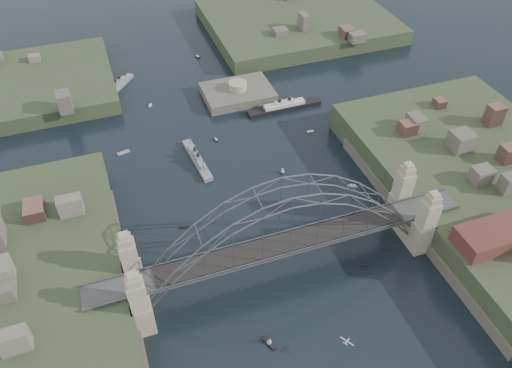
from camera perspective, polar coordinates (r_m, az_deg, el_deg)
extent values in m
plane|color=black|center=(113.92, 3.04, -9.52)|extent=(500.00, 500.00, 0.00)
cube|color=#474749|center=(107.73, 3.19, -6.90)|extent=(84.00, 6.00, 0.70)
cube|color=#4F555B|center=(105.55, 3.81, -7.87)|extent=(84.00, 0.25, 0.50)
cube|color=#4F555B|center=(109.13, 2.62, -5.59)|extent=(84.00, 0.25, 0.50)
cube|color=black|center=(107.31, 3.21, -6.71)|extent=(55.20, 5.20, 0.35)
cube|color=tan|center=(100.15, -13.09, -13.02)|extent=(3.40, 3.40, 17.70)
cube|color=tan|center=(106.36, -13.99, -8.75)|extent=(3.40, 3.40, 17.70)
cube|color=tan|center=(116.87, 18.68, -4.15)|extent=(3.40, 3.40, 17.70)
cube|color=tan|center=(122.23, 16.17, -0.98)|extent=(3.40, 3.40, 17.70)
cube|color=tan|center=(107.02, -13.14, -12.38)|extent=(4.08, 13.80, 8.00)
cube|color=tan|center=(122.81, 16.94, -4.13)|extent=(4.08, 13.80, 8.00)
cube|color=#323F25|center=(112.46, -26.77, -15.66)|extent=(50.00, 90.00, 12.00)
cube|color=#544E44|center=(109.61, -14.99, -13.75)|extent=(6.00, 70.00, 4.00)
cube|color=#323F25|center=(139.02, 25.90, -1.81)|extent=(50.00, 90.00, 12.00)
cube|color=#544E44|center=(126.90, 18.18, -4.60)|extent=(6.00, 70.00, 4.00)
cube|color=#323F25|center=(184.22, -25.20, 9.31)|extent=(60.00, 45.00, 9.00)
cube|color=#323F25|center=(210.74, 4.77, 17.40)|extent=(70.00, 55.00, 9.50)
cube|color=#544E44|center=(166.64, -2.06, 9.71)|extent=(22.00, 16.00, 7.00)
cylinder|color=tan|center=(164.14, -2.10, 11.09)|extent=(6.00, 6.00, 2.40)
cube|color=#592D26|center=(118.98, 26.09, -5.09)|extent=(20.00, 8.00, 4.00)
cube|color=#474749|center=(117.54, 27.08, -13.51)|extent=(4.00, 22.00, 1.40)
cube|color=gray|center=(140.34, -6.68, 2.66)|extent=(4.18, 18.61, 1.64)
cube|color=gray|center=(139.56, -6.72, 3.04)|extent=(2.79, 10.28, 1.23)
cube|color=gray|center=(138.98, -6.75, 3.34)|extent=(1.78, 4.72, 0.82)
cylinder|color=black|center=(137.56, -6.59, 3.26)|extent=(0.89, 0.89, 1.64)
cylinder|color=black|center=(139.50, -6.95, 3.87)|extent=(0.89, 0.89, 1.64)
cylinder|color=#4F555B|center=(134.55, -5.97, 2.16)|extent=(0.16, 0.16, 4.10)
cylinder|color=#4F555B|center=(142.86, -7.51, 4.77)|extent=(0.16, 0.16, 4.10)
cube|color=gray|center=(176.78, -15.29, 10.59)|extent=(11.53, 13.44, 1.56)
cube|color=gray|center=(176.19, -15.36, 10.91)|extent=(6.68, 7.66, 1.17)
cube|color=gray|center=(175.75, -15.41, 11.16)|extent=(3.38, 3.77, 0.78)
cylinder|color=black|center=(174.66, -15.64, 11.16)|extent=(0.77, 0.77, 1.56)
cylinder|color=black|center=(176.17, -15.27, 11.53)|extent=(0.77, 0.77, 1.56)
cylinder|color=#4F555B|center=(172.31, -16.25, 10.50)|extent=(0.16, 0.16, 3.90)
cylinder|color=#4F555B|center=(178.78, -14.65, 12.05)|extent=(0.16, 0.16, 3.90)
cube|color=black|center=(160.27, 3.22, 8.59)|extent=(24.02, 3.41, 1.75)
cube|color=silver|center=(159.54, 3.23, 8.98)|extent=(13.21, 2.53, 1.31)
cube|color=silver|center=(159.00, 3.25, 9.28)|extent=(6.01, 1.83, 0.87)
cylinder|color=black|center=(158.03, 2.69, 9.40)|extent=(1.18, 1.18, 1.75)
cylinder|color=black|center=(159.16, 3.83, 9.61)|extent=(1.18, 1.18, 1.75)
cylinder|color=#4F555B|center=(156.44, 0.78, 8.97)|extent=(0.17, 0.17, 4.36)
cylinder|color=#4F555B|center=(161.25, 5.66, 9.88)|extent=(0.17, 0.17, 4.36)
cube|color=silver|center=(98.57, 10.29, -17.16)|extent=(1.33, 0.98, 0.25)
cube|color=silver|center=(98.54, 10.29, -17.14)|extent=(1.72, 2.52, 0.05)
cube|color=silver|center=(98.11, 10.08, -17.41)|extent=(0.59, 0.82, 0.31)
cube|color=silver|center=(122.99, -8.20, -4.80)|extent=(2.41, 1.18, 0.45)
cube|color=silver|center=(136.16, 3.01, 1.32)|extent=(1.66, 1.25, 0.45)
cylinder|color=#4F555B|center=(135.47, 3.03, 1.65)|extent=(0.08, 0.08, 2.20)
cone|color=silver|center=(135.47, 3.03, 1.65)|extent=(1.57, 1.48, 1.92)
cube|color=silver|center=(103.31, 1.55, -17.61)|extent=(2.33, 3.49, 0.45)
cylinder|color=#4F555B|center=(102.40, 1.56, -17.32)|extent=(0.08, 0.08, 2.20)
cone|color=silver|center=(102.40, 1.56, -17.32)|extent=(1.41, 1.54, 1.92)
cube|color=silver|center=(151.31, 6.20, 5.94)|extent=(2.00, 0.76, 0.45)
cube|color=silver|center=(147.37, -14.80, 3.46)|extent=(3.71, 1.95, 0.45)
cube|color=silver|center=(147.52, -4.57, 4.98)|extent=(0.87, 1.77, 0.45)
cube|color=silver|center=(147.28, -4.58, 5.10)|extent=(0.66, 1.09, 0.40)
cylinder|color=black|center=(147.01, -4.59, 5.24)|extent=(0.16, 0.16, 0.70)
cube|color=silver|center=(165.15, -11.91, 8.69)|extent=(1.42, 1.77, 0.45)
cube|color=silver|center=(164.93, -11.93, 8.80)|extent=(0.97, 1.14, 0.40)
cylinder|color=black|center=(164.69, -11.95, 8.93)|extent=(0.16, 0.16, 0.70)
cube|color=silver|center=(134.19, 10.87, -0.29)|extent=(2.67, 1.98, 0.45)
cube|color=silver|center=(133.93, 10.90, -0.17)|extent=(1.70, 1.38, 0.40)
cylinder|color=black|center=(133.63, 10.92, -0.02)|extent=(0.16, 0.16, 0.70)
cube|color=silver|center=(189.90, -6.63, 14.09)|extent=(1.72, 2.05, 0.45)
cube|color=silver|center=(189.71, -6.64, 14.20)|extent=(1.17, 1.32, 0.40)
cylinder|color=black|center=(189.50, -6.65, 14.32)|extent=(0.16, 0.16, 0.70)
cube|color=silver|center=(134.00, -20.56, -2.83)|extent=(2.56, 2.16, 0.45)
cube|color=silver|center=(116.63, 12.22, -9.02)|extent=(2.00, 1.40, 0.45)
cube|color=silver|center=(186.82, 4.87, 13.71)|extent=(2.70, 3.03, 0.45)
cube|color=silver|center=(186.63, 4.88, 13.82)|extent=(1.82, 1.98, 0.40)
cylinder|color=black|center=(186.41, 4.89, 13.94)|extent=(0.16, 0.16, 0.70)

